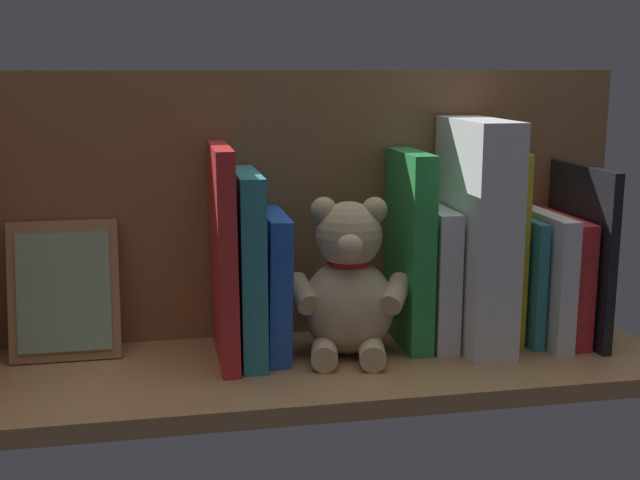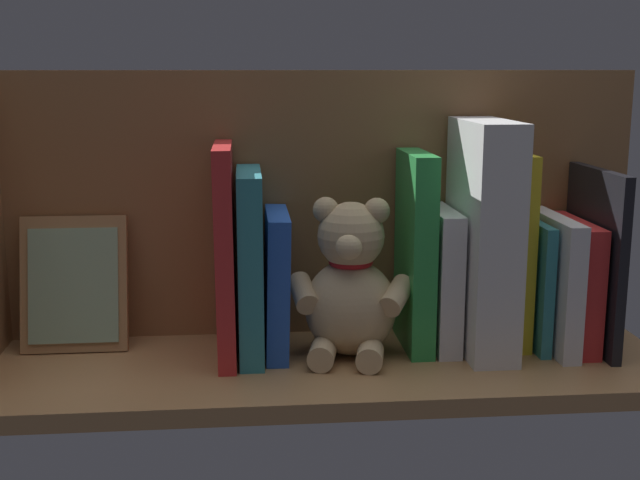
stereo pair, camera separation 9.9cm
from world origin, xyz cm
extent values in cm
cube|color=#A87A4C|center=(0.00, 0.00, -1.10)|extent=(86.00, 27.90, 2.20)
cube|color=#996940|center=(0.00, -11.70, 17.48)|extent=(86.00, 1.50, 34.97)
cube|color=black|center=(-35.27, -2.24, 11.46)|extent=(1.27, 16.63, 22.92)
cube|color=red|center=(-32.93, -3.05, 8.14)|extent=(2.53, 15.00, 16.28)
cube|color=silver|center=(-30.04, -2.54, 8.50)|extent=(2.39, 16.02, 16.99)
cube|color=teal|center=(-27.72, -3.80, 8.14)|extent=(1.38, 13.50, 16.28)
cube|color=yellow|center=(-25.29, -4.74, 12.40)|extent=(2.61, 11.63, 24.80)
cube|color=white|center=(-20.68, -2.23, 14.52)|extent=(5.75, 16.44, 29.04)
cube|color=silver|center=(-15.90, -4.05, 8.91)|extent=(2.94, 12.99, 17.81)
cube|color=green|center=(-12.50, -4.12, 12.50)|extent=(2.99, 12.85, 25.01)
ellipsoid|color=#D1B284|center=(-3.98, -1.75, 6.02)|extent=(13.24, 12.30, 12.05)
sphere|color=#D1B284|center=(-3.98, -1.75, 15.16)|extent=(8.28, 8.28, 8.28)
sphere|color=#D1B284|center=(-7.02, -1.13, 18.26)|extent=(3.20, 3.20, 3.20)
sphere|color=#D1B284|center=(-0.93, -2.36, 18.26)|extent=(3.20, 3.20, 3.20)
sphere|color=beige|center=(-3.28, 1.70, 14.53)|extent=(3.20, 3.20, 3.20)
cylinder|color=#D1B284|center=(-9.29, 0.86, 8.13)|extent=(5.49, 6.52, 4.46)
cylinder|color=#D1B284|center=(1.93, -1.40, 8.13)|extent=(3.68, 6.28, 4.46)
cylinder|color=#D1B284|center=(-5.62, 3.81, 1.60)|extent=(4.03, 5.06, 3.20)
cylinder|color=#D1B284|center=(-0.31, 2.74, 1.60)|extent=(4.03, 5.06, 3.20)
torus|color=red|center=(-3.98, -1.75, 11.86)|extent=(6.47, 6.47, 0.94)
cube|color=blue|center=(5.12, -3.83, 8.89)|extent=(3.12, 13.44, 17.84)
cube|color=teal|center=(8.38, -3.13, 11.54)|extent=(2.95, 14.85, 23.07)
cube|color=red|center=(11.37, -2.81, 13.14)|extent=(2.34, 15.48, 26.29)
cube|color=#A87A4C|center=(30.64, -7.52, 8.35)|extent=(13.25, 5.62, 17.00)
cube|color=#8CAD8C|center=(30.64, -6.80, 8.35)|extent=(11.13, 4.10, 14.12)
camera|label=1|loc=(18.69, 94.77, 35.19)|focal=46.29mm
camera|label=2|loc=(8.93, 96.18, 35.19)|focal=46.29mm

